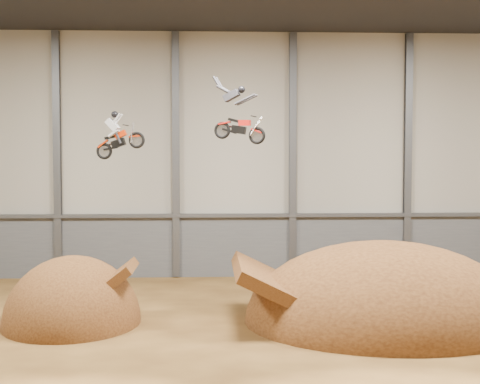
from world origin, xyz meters
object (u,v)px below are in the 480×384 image
object	(u,v)px
landing_ramp	(384,321)
fmx_rider_a	(123,130)
fmx_rider_b	(238,111)
takeoff_ramp	(73,323)

from	to	relation	value
landing_ramp	fmx_rider_a	bearing A→B (deg)	172.66
fmx_rider_a	fmx_rider_b	distance (m)	5.13
takeoff_ramp	landing_ramp	bearing A→B (deg)	-1.08
takeoff_ramp	fmx_rider_b	world-z (taller)	fmx_rider_b
takeoff_ramp	fmx_rider_b	xyz separation A→B (m)	(6.87, -0.20, 8.78)
landing_ramp	fmx_rider_b	distance (m)	10.70
takeoff_ramp	landing_ramp	distance (m)	12.98
fmx_rider_b	landing_ramp	bearing A→B (deg)	19.97
takeoff_ramp	fmx_rider_b	distance (m)	11.15
takeoff_ramp	fmx_rider_b	size ratio (longest dim) A/B	2.21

